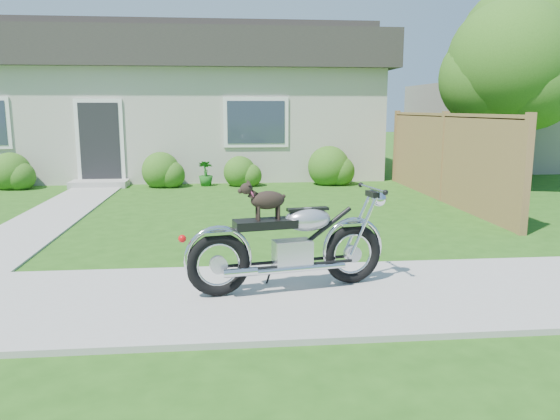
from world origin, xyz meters
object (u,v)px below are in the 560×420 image
(fence, at_px, (443,157))
(motorcycle_with_dog, at_px, (292,243))
(potted_plant_right, at_px, (206,173))
(tree_near, at_px, (516,69))
(tree_far, at_px, (527,54))
(house, at_px, (170,102))

(fence, bearing_deg, motorcycle_with_dog, -125.06)
(potted_plant_right, distance_m, motorcycle_with_dog, 8.48)
(tree_near, height_order, potted_plant_right, tree_near)
(motorcycle_with_dog, bearing_deg, tree_near, 37.35)
(potted_plant_right, bearing_deg, tree_near, -12.01)
(fence, height_order, tree_far, tree_far)
(fence, bearing_deg, potted_plant_right, 151.34)
(fence, bearing_deg, tree_near, 30.20)
(fence, relative_size, tree_far, 1.24)
(potted_plant_right, bearing_deg, tree_far, 4.99)
(motorcycle_with_dog, bearing_deg, house, 90.31)
(tree_far, xyz_separation_m, potted_plant_right, (-8.82, -0.77, -3.11))
(fence, distance_m, motorcycle_with_dog, 6.84)
(motorcycle_with_dog, bearing_deg, fence, 43.89)
(motorcycle_with_dog, bearing_deg, tree_far, 39.20)
(tree_near, bearing_deg, fence, -149.80)
(house, relative_size, fence, 1.90)
(tree_far, distance_m, potted_plant_right, 9.38)
(fence, xyz_separation_m, tree_far, (3.70, 3.57, 2.49))
(house, xyz_separation_m, tree_near, (8.46, -4.99, 0.70))
(tree_near, height_order, tree_far, tree_far)
(tree_near, bearing_deg, motorcycle_with_dog, -131.60)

